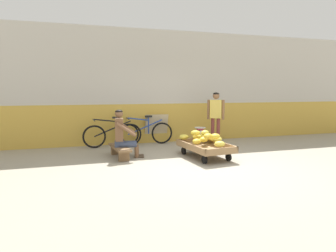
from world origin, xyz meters
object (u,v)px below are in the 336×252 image
at_px(bicycle_far_left, 145,133).
at_px(shopping_bag, 204,148).
at_px(weighing_scale, 200,132).
at_px(vendor_seated, 123,134).
at_px(sign_board, 156,129).
at_px(low_bench, 120,149).
at_px(bicycle_near_left, 113,135).
at_px(customer_adult, 216,113).
at_px(plastic_crate, 200,143).
at_px(banana_cart, 205,148).

relative_size(bicycle_far_left, shopping_bag, 6.92).
distance_m(weighing_scale, shopping_bag, 0.56).
relative_size(vendor_seated, shopping_bag, 4.75).
bearing_deg(vendor_seated, sign_board, 53.83).
distance_m(low_bench, bicycle_far_left, 1.74).
bearing_deg(weighing_scale, shopping_bag, -98.05).
xyz_separation_m(bicycle_near_left, bicycle_far_left, (0.95, 0.09, 0.00)).
bearing_deg(bicycle_far_left, customer_adult, -20.81).
height_order(bicycle_near_left, customer_adult, customer_adult).
distance_m(plastic_crate, bicycle_near_left, 2.45).
xyz_separation_m(banana_cart, bicycle_far_left, (-1.01, 2.03, 0.11)).
xyz_separation_m(banana_cart, bicycle_near_left, (-1.97, 1.95, 0.11)).
xyz_separation_m(vendor_seated, sign_board, (1.24, 1.69, -0.13)).
relative_size(weighing_scale, bicycle_far_left, 0.18).
bearing_deg(customer_adult, bicycle_far_left, 159.19).
bearing_deg(bicycle_far_left, weighing_scale, -38.73).
xyz_separation_m(banana_cart, low_bench, (-1.94, 0.58, -0.04)).
bearing_deg(shopping_bag, sign_board, 116.21).
bearing_deg(banana_cart, shopping_bag, 67.71).
bearing_deg(weighing_scale, bicycle_near_left, 157.04).
bearing_deg(customer_adult, low_bench, -165.56).
distance_m(plastic_crate, sign_board, 1.58).
distance_m(vendor_seated, sign_board, 2.10).
relative_size(low_bench, bicycle_near_left, 0.68).
distance_m(sign_board, shopping_bag, 1.93).
relative_size(plastic_crate, bicycle_near_left, 0.22).
bearing_deg(bicycle_far_left, vendor_seated, -119.82).
relative_size(plastic_crate, shopping_bag, 1.50).
relative_size(low_bench, plastic_crate, 3.13).
distance_m(low_bench, weighing_scale, 2.28).
bearing_deg(plastic_crate, bicycle_near_left, 157.07).
height_order(weighing_scale, bicycle_far_left, bicycle_far_left).
relative_size(low_bench, customer_adult, 0.74).
xyz_separation_m(plastic_crate, customer_adult, (0.61, 0.31, 0.80)).
height_order(low_bench, sign_board, sign_board).
bearing_deg(vendor_seated, plastic_crate, 11.36).
bearing_deg(shopping_bag, banana_cart, -112.29).
height_order(bicycle_near_left, shopping_bag, bicycle_near_left).
bearing_deg(bicycle_far_left, bicycle_near_left, -174.69).
distance_m(banana_cart, vendor_seated, 1.97).
distance_m(low_bench, bicycle_near_left, 1.38).
distance_m(banana_cart, shopping_bag, 0.60).
height_order(banana_cart, vendor_seated, vendor_seated).
bearing_deg(low_bench, weighing_scale, 10.58).
bearing_deg(plastic_crate, customer_adult, 27.18).
height_order(bicycle_near_left, bicycle_far_left, same).
relative_size(vendor_seated, weighing_scale, 3.80).
distance_m(plastic_crate, bicycle_far_left, 1.68).
distance_m(vendor_seated, bicycle_near_left, 1.40).
bearing_deg(sign_board, banana_cart, -74.59).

